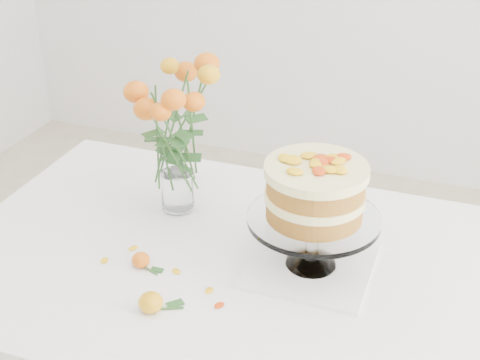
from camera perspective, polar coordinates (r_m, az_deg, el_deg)
name	(u,v)px	position (r m, az deg, el deg)	size (l,w,h in m)	color
table	(239,286)	(1.67, -0.09, -9.04)	(1.43, 0.93, 0.76)	tan
napkin	(311,265)	(1.60, 6.04, -7.25)	(0.28, 0.28, 0.01)	white
cake_stand	(315,197)	(1.50, 6.41, -1.43)	(0.31, 0.31, 0.27)	white
rose_vase	(174,121)	(1.70, -5.66, 5.05)	(0.36, 0.36, 0.44)	white
loose_rose_near	(151,302)	(1.47, -7.61, -10.31)	(0.09, 0.06, 0.05)	gold
loose_rose_far	(141,260)	(1.60, -8.46, -6.77)	(0.07, 0.04, 0.04)	orange
stray_petal_a	(176,271)	(1.58, -5.47, -7.77)	(0.03, 0.02, 0.00)	yellow
stray_petal_b	(209,291)	(1.52, -2.65, -9.41)	(0.03, 0.02, 0.00)	yellow
stray_petal_c	(219,305)	(1.48, -1.79, -10.64)	(0.03, 0.02, 0.00)	yellow
stray_petal_d	(133,248)	(1.68, -9.11, -5.77)	(0.03, 0.02, 0.00)	yellow
stray_petal_e	(104,261)	(1.64, -11.49, -6.76)	(0.03, 0.02, 0.00)	yellow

